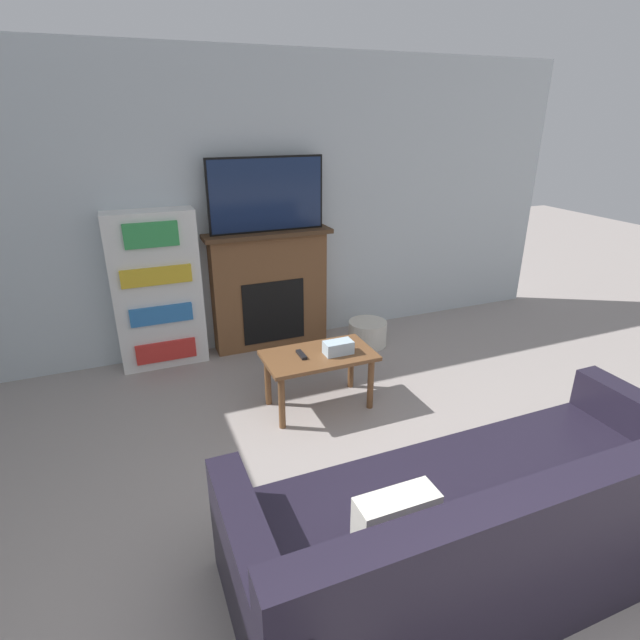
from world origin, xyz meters
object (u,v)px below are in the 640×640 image
(bookshelf, at_px, (158,291))
(couch, at_px, (486,526))
(tv, at_px, (267,195))
(fireplace, at_px, (270,289))
(storage_basket, at_px, (367,333))
(coffee_table, at_px, (319,363))

(bookshelf, bearing_deg, couch, -67.73)
(couch, bearing_deg, bookshelf, 112.27)
(tv, distance_m, bookshelf, 1.30)
(fireplace, bearing_deg, bookshelf, -178.75)
(bookshelf, height_order, storage_basket, bookshelf)
(fireplace, bearing_deg, tv, -90.00)
(fireplace, bearing_deg, couch, -86.49)
(tv, distance_m, couch, 3.23)
(fireplace, distance_m, tv, 0.91)
(couch, distance_m, bookshelf, 3.26)
(fireplace, distance_m, storage_basket, 1.07)
(coffee_table, bearing_deg, fireplace, 90.14)
(bookshelf, bearing_deg, tv, 0.15)
(fireplace, relative_size, storage_basket, 3.17)
(tv, xyz_separation_m, bookshelf, (-1.04, -0.00, -0.78))
(fireplace, distance_m, bookshelf, 1.05)
(fireplace, bearing_deg, coffee_table, -89.86)
(coffee_table, bearing_deg, bookshelf, 130.06)
(tv, height_order, bookshelf, tv)
(bookshelf, xyz_separation_m, storage_basket, (1.93, -0.36, -0.58))
(couch, xyz_separation_m, storage_basket, (0.70, 2.63, -0.16))
(fireplace, bearing_deg, storage_basket, -23.53)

